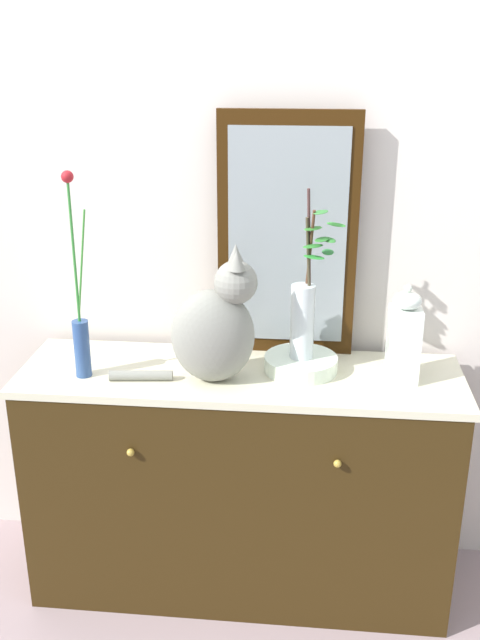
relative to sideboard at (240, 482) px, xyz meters
The scene contains 9 objects.
ground_plane 0.41m from the sideboard, 90.00° to the left, with size 6.00×6.00×0.00m, color #A1898D.
wall_back 0.93m from the sideboard, 90.00° to the left, with size 4.40×0.08×2.60m, color silver.
sideboard is the anchor object (origin of this frame).
mirror_leaning 0.84m from the sideboard, 54.93° to the left, with size 0.45×0.03×0.80m.
cat_sitting 0.59m from the sideboard, 137.60° to the right, with size 0.46×0.19×0.43m.
vase_slim_green 0.75m from the sideboard, behind, with size 0.07×0.05×0.65m.
bowl_porcelain 0.48m from the sideboard, ahead, with size 0.23×0.23×0.05m, color white.
vase_glass_clear 0.64m from the sideboard, ahead, with size 0.17×0.12×0.54m.
jar_lidded_porcelain 0.75m from the sideboard, ahead, with size 0.10×0.10×0.31m.
Camera 1 is at (0.21, -2.08, 1.81)m, focal length 40.54 mm.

